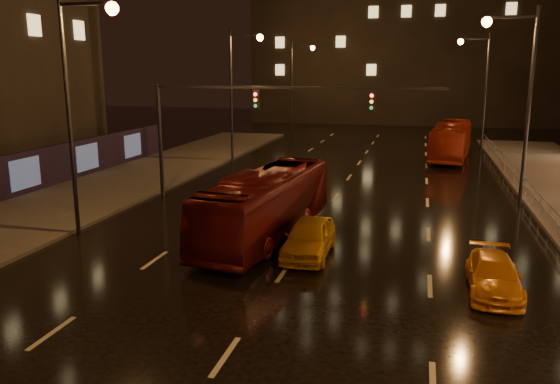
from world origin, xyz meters
name	(u,v)px	position (x,y,z in m)	size (l,w,h in m)	color
ground	(330,206)	(0.00, 20.00, 0.00)	(140.00, 140.00, 0.00)	black
sidewalk_left	(46,211)	(-13.50, 15.00, 0.07)	(7.00, 70.00, 0.15)	#38332D
traffic_signal	(237,113)	(-5.06, 20.00, 4.74)	(15.31, 0.32, 6.20)	black
railing_right	(550,211)	(10.20, 18.00, 0.90)	(0.05, 56.00, 1.00)	#99999E
bus_red	(267,204)	(-1.72, 13.90, 1.43)	(2.41, 10.28, 2.86)	#500C0B
bus_curb	(451,140)	(6.88, 37.97, 1.46)	(2.45, 10.48, 2.92)	maroon
taxi_near	(309,237)	(0.50, 12.00, 0.71)	(1.69, 4.19, 1.43)	orange
taxi_far	(494,275)	(6.95, 10.00, 0.56)	(1.58, 3.88, 1.12)	orange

